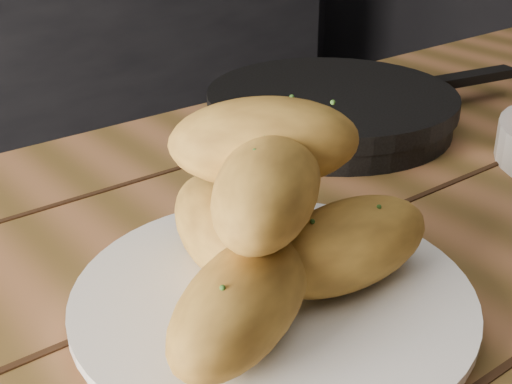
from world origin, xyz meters
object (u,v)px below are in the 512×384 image
at_px(plate, 273,301).
at_px(bread_rolls, 270,221).
at_px(skillet, 333,108).
at_px(table, 471,336).

distance_m(plate, bread_rolls, 0.07).
height_order(plate, skillet, skillet).
bearing_deg(plate, table, -12.04).
bearing_deg(bread_rolls, plate, -62.93).
height_order(plate, bread_rolls, bread_rolls).
distance_m(plate, skillet, 0.39).
relative_size(table, skillet, 3.84).
distance_m(table, skillet, 0.33).
xyz_separation_m(table, bread_rolls, (-0.20, 0.04, 0.17)).
xyz_separation_m(plate, bread_rolls, (-0.00, 0.00, 0.07)).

